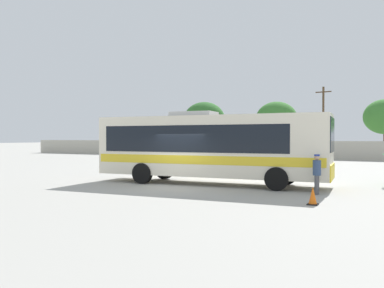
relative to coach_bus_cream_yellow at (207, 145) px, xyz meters
The scene contains 11 objects.
ground_plane 8.50m from the coach_bus_cream_yellow, 95.75° to the left, with size 300.00×300.00×0.00m, color #A3A099.
perimeter_wall 25.97m from the coach_bus_cream_yellow, 91.83° to the left, with size 80.00×0.30×1.97m, color #B2AD9E.
coach_bus_cream_yellow is the anchor object (origin of this frame).
attendant_by_bus_door 5.80m from the coach_bus_cream_yellow, 13.47° to the right, with size 0.37×0.37×1.64m.
parked_car_leftmost_grey 26.76m from the coach_bus_cream_yellow, 121.85° to the left, with size 4.28×2.02×1.40m.
parked_car_second_white 23.64m from the coach_bus_cream_yellow, 109.60° to the left, with size 4.16×2.28×1.55m.
parked_car_third_white 22.35m from the coach_bus_cream_yellow, 94.47° to the left, with size 4.49×2.10×1.52m.
utility_pole_near 29.70m from the coach_bus_cream_yellow, 88.28° to the left, with size 1.80×0.37×8.22m.
roadside_tree_left 33.01m from the coach_bus_cream_yellow, 115.89° to the left, with size 5.53×5.53×7.09m.
roadside_tree_midleft 32.25m from the coach_bus_cream_yellow, 99.28° to the left, with size 5.22×5.22×6.92m.
traffic_cone_on_apron 7.27m from the coach_bus_cream_yellow, 33.94° to the right, with size 0.36×0.36×0.64m.
Camera 1 is at (9.26, -16.17, 2.31)m, focal length 36.98 mm.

